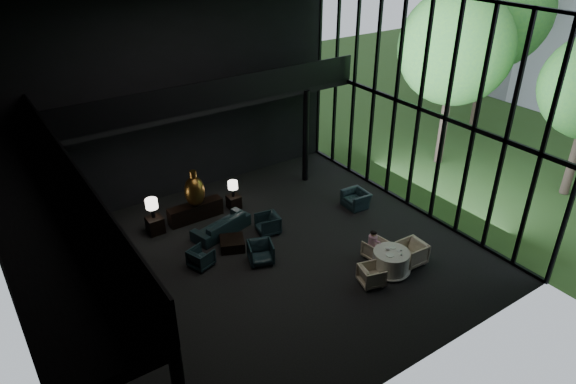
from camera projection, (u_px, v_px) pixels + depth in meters
floor at (258, 263)px, 17.06m from camera, size 14.00×12.00×0.02m
ceiling at (249, 12)px, 13.19m from camera, size 14.00×12.00×0.02m
wall_back at (173, 99)px, 19.48m from camera, size 14.00×0.04×8.00m
wall_front at (401, 252)px, 10.78m from camera, size 14.00×0.04×8.00m
curtain_wall at (419, 108)px, 18.54m from camera, size 0.20×12.00×8.00m
mezzanine_left at (38, 212)px, 12.18m from camera, size 2.00×12.00×0.25m
mezzanine_back at (209, 101)px, 19.24m from camera, size 12.00×2.00×0.25m
railing_left at (76, 179)px, 12.38m from camera, size 0.06×12.00×1.00m
railing_back at (220, 92)px, 18.23m from camera, size 12.00×0.06×1.00m
column_nw at (48, 183)px, 17.77m from camera, size 0.24×0.24×4.00m
column_ne at (306, 137)px, 21.35m from camera, size 0.24×0.24×4.00m
tree_near at (455, 48)px, 21.38m from camera, size 4.80×4.80×7.65m
tree_far at (494, 11)px, 24.92m from camera, size 5.60×5.60×8.80m
console at (196, 211)px, 19.31m from camera, size 2.10×0.48×0.67m
bronze_urn at (195, 191)px, 18.77m from camera, size 0.76×0.76×1.41m
side_table_left at (155, 225)px, 18.53m from camera, size 0.56×0.56×0.61m
table_lamp_left at (152, 204)px, 18.17m from camera, size 0.44×0.44×0.73m
side_table_right at (234, 202)px, 20.07m from camera, size 0.48×0.48×0.53m
table_lamp_right at (233, 186)px, 19.73m from camera, size 0.38×0.38×0.64m
sofa at (221, 222)px, 18.43m from camera, size 2.47×1.28×0.93m
lounge_armchair_west at (201, 258)px, 16.76m from camera, size 0.79×0.81×0.67m
lounge_armchair_east at (268, 223)px, 18.48m from camera, size 0.86×0.90×0.81m
lounge_armchair_south at (261, 251)px, 16.90m from camera, size 1.05×1.02×0.86m
window_armchair at (356, 197)px, 20.13m from camera, size 0.63×0.92×0.78m
coffee_table at (232, 244)px, 17.72m from camera, size 1.08×1.08×0.36m
dining_table at (391, 263)px, 16.52m from camera, size 1.32×1.32×0.75m
dining_chair_north at (375, 249)px, 17.17m from camera, size 0.73×0.70×0.68m
dining_chair_east at (412, 251)px, 16.85m from camera, size 0.89×0.94×0.94m
dining_chair_west at (372, 275)px, 15.93m from camera, size 0.79×0.82×0.70m
child at (373, 239)px, 16.94m from camera, size 0.30×0.30×0.64m
plate_a at (390, 255)px, 16.15m from camera, size 0.33×0.33×0.02m
plate_b at (393, 247)px, 16.53m from camera, size 0.24×0.24×0.01m
saucer at (399, 251)px, 16.37m from camera, size 0.16×0.16×0.01m
coffee_cup at (401, 250)px, 16.36m from camera, size 0.09×0.09×0.05m
cereal_bowl at (388, 249)px, 16.41m from camera, size 0.15×0.15×0.08m
cream_pot at (401, 255)px, 16.14m from camera, size 0.07×0.07×0.06m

